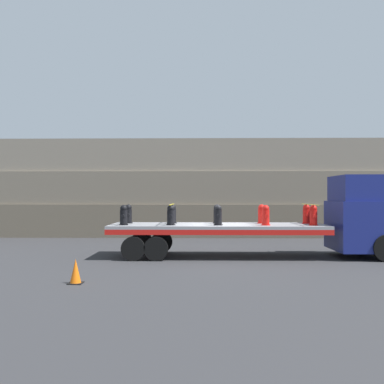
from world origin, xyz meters
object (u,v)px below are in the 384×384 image
(fire_hydrant_red_far_3, at_px, (262,214))
(fire_hydrant_red_near_4, at_px, (313,216))
(fire_hydrant_black_near_1, at_px, (171,215))
(fire_hydrant_black_far_0, at_px, (128,214))
(fire_hydrant_black_near_2, at_px, (218,215))
(fire_hydrant_black_far_2, at_px, (217,214))
(truck_cab, at_px, (364,217))
(fire_hydrant_black_far_1, at_px, (173,214))
(fire_hydrant_red_far_4, at_px, (306,214))
(fire_hydrant_black_near_0, at_px, (124,215))
(flatbed_trailer, at_px, (200,231))
(traffic_cone, at_px, (76,272))
(fire_hydrant_red_near_3, at_px, (266,215))

(fire_hydrant_red_far_3, relative_size, fire_hydrant_red_near_4, 1.00)
(fire_hydrant_black_near_1, relative_size, fire_hydrant_red_far_3, 1.00)
(fire_hydrant_black_far_0, bearing_deg, fire_hydrant_black_near_2, -16.52)
(fire_hydrant_black_far_2, height_order, fire_hydrant_red_near_4, same)
(fire_hydrant_black_far_2, bearing_deg, truck_cab, -5.36)
(fire_hydrant_black_near_2, bearing_deg, truck_cab, 5.36)
(fire_hydrant_black_far_1, bearing_deg, truck_cab, -4.07)
(fire_hydrant_black_near_2, distance_m, fire_hydrant_red_far_4, 3.88)
(fire_hydrant_red_far_3, height_order, fire_hydrant_red_near_4, same)
(fire_hydrant_black_near_0, bearing_deg, flatbed_trailer, 10.42)
(fire_hydrant_black_far_1, distance_m, fire_hydrant_red_far_3, 3.72)
(fire_hydrant_black_far_0, bearing_deg, fire_hydrant_black_far_2, 0.00)
(fire_hydrant_black_far_1, relative_size, fire_hydrant_black_far_2, 1.00)
(truck_cab, distance_m, traffic_cone, 11.51)
(fire_hydrant_red_far_4, bearing_deg, fire_hydrant_black_near_1, -168.82)
(fire_hydrant_black_far_2, bearing_deg, fire_hydrant_red_far_4, 0.00)
(truck_cab, height_order, fire_hydrant_black_far_1, truck_cab)
(fire_hydrant_red_far_4, relative_size, traffic_cone, 1.15)
(flatbed_trailer, bearing_deg, fire_hydrant_black_far_1, 154.18)
(fire_hydrant_black_near_1, bearing_deg, fire_hydrant_red_near_3, 0.00)
(fire_hydrant_black_far_1, bearing_deg, traffic_cone, -111.70)
(fire_hydrant_black_near_1, xyz_separation_m, fire_hydrant_black_far_1, (0.00, 1.10, 0.00))
(fire_hydrant_black_far_0, bearing_deg, fire_hydrant_red_far_3, 0.00)
(fire_hydrant_black_near_2, bearing_deg, fire_hydrant_black_near_1, 180.00)
(fire_hydrant_black_near_2, bearing_deg, fire_hydrant_red_near_3, 0.00)
(fire_hydrant_black_near_2, bearing_deg, fire_hydrant_black_far_1, 149.33)
(fire_hydrant_black_far_0, distance_m, fire_hydrant_red_near_3, 5.69)
(fire_hydrant_black_far_2, xyz_separation_m, traffic_cone, (-4.21, -5.91, -1.36))
(flatbed_trailer, bearing_deg, fire_hydrant_black_far_2, 37.44)
(fire_hydrant_black_far_0, height_order, fire_hydrant_red_far_3, same)
(flatbed_trailer, distance_m, fire_hydrant_black_far_1, 1.43)
(fire_hydrant_black_near_0, bearing_deg, fire_hydrant_red_near_4, 0.00)
(truck_cab, relative_size, fire_hydrant_red_far_3, 4.11)
(fire_hydrant_black_far_0, xyz_separation_m, traffic_cone, (-0.49, -5.91, -1.36))
(fire_hydrant_red_near_4, bearing_deg, fire_hydrant_black_near_2, 180.00)
(flatbed_trailer, relative_size, fire_hydrant_red_far_3, 10.84)
(flatbed_trailer, distance_m, fire_hydrant_black_near_2, 1.12)
(fire_hydrant_black_far_1, bearing_deg, fire_hydrant_black_near_1, -90.00)
(truck_cab, height_order, traffic_cone, truck_cab)
(truck_cab, xyz_separation_m, fire_hydrant_red_near_4, (-2.16, -0.55, 0.08))
(truck_cab, bearing_deg, fire_hydrant_black_near_0, -176.71)
(flatbed_trailer, bearing_deg, fire_hydrant_black_far_0, 169.58)
(fire_hydrant_red_near_3, bearing_deg, fire_hydrant_red_near_4, 0.00)
(fire_hydrant_black_near_1, xyz_separation_m, traffic_cone, (-2.35, -4.81, -1.36))
(fire_hydrant_black_far_0, relative_size, traffic_cone, 1.15)
(fire_hydrant_black_near_0, distance_m, fire_hydrant_black_far_0, 1.10)
(fire_hydrant_black_far_0, xyz_separation_m, fire_hydrant_black_far_2, (3.72, 0.00, 0.00))
(fire_hydrant_red_near_4, bearing_deg, fire_hydrant_red_far_3, 149.33)
(fire_hydrant_black_far_1, distance_m, fire_hydrant_red_far_4, 5.59)
(fire_hydrant_black_near_1, xyz_separation_m, fire_hydrant_red_near_3, (3.72, 0.00, 0.00))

